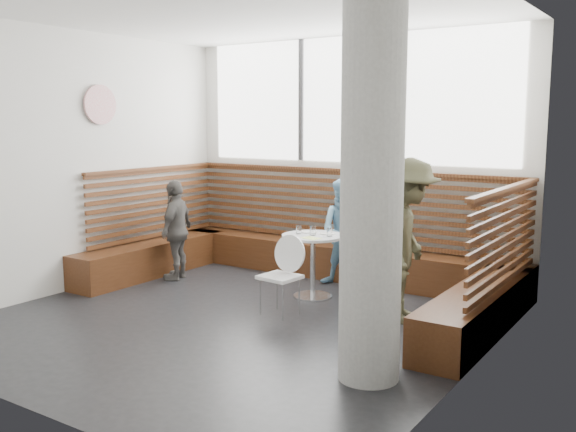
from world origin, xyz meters
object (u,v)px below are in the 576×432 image
Objects in this scene: cafe_chair at (283,268)px; child_left at (177,230)px; concrete_column at (372,185)px; child_back at (346,233)px; adult_man at (408,241)px; cafe_table at (313,253)px.

cafe_chair is 2.11m from child_left.
concrete_column is 3.11m from child_back.
adult_man is 1.53m from child_back.
cafe_table is (-1.65, 1.84, -1.05)m from concrete_column.
child_left is at bearing -165.11° from child_back.
concrete_column reaches higher than child_back.
cafe_table is 0.57× the size of child_left.
child_back is (0.07, 0.68, 0.15)m from cafe_table.
cafe_chair is 1.42m from child_back.
child_back is (-1.22, 0.91, -0.17)m from adult_man.
child_back is at bearing 95.54° from cafe_chair.
cafe_table is 0.70m from child_back.
child_left reaches higher than cafe_chair.
adult_man is (1.29, -0.23, 0.32)m from cafe_table.
child_left is (-2.05, 0.50, 0.16)m from cafe_chair.
cafe_table is at bearing 131.97° from concrete_column.
cafe_table is 0.44× the size of adult_man.
adult_man is at bearing 71.48° from child_left.
child_left is (-3.28, 0.01, -0.20)m from adult_man.
adult_man reaches higher than child_left.
cafe_chair is 0.50× the size of adult_man.
child_left is (-2.06, -0.90, -0.03)m from child_back.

